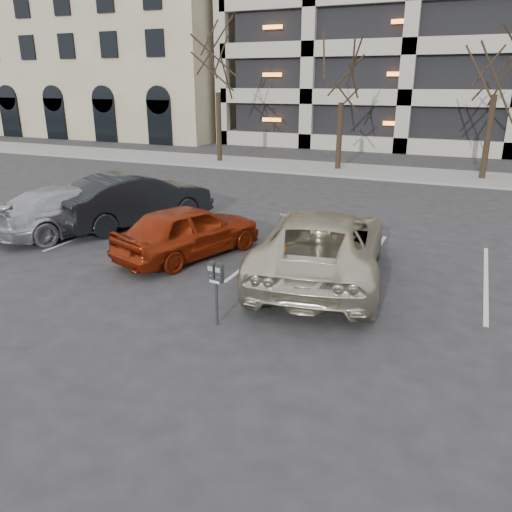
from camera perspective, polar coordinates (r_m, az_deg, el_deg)
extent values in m
plane|color=#28282B|center=(11.39, 3.33, -3.59)|extent=(140.00, 140.00, 0.00)
cube|color=gray|center=(26.48, 15.66, 9.08)|extent=(80.00, 4.00, 0.12)
cube|color=silver|center=(18.62, -23.49, 3.94)|extent=(0.10, 5.20, 0.00)
cube|color=silver|center=(16.72, -16.84, 3.12)|extent=(0.10, 5.20, 0.00)
cube|color=silver|center=(15.10, -8.65, 2.06)|extent=(0.10, 5.20, 0.00)
cube|color=silver|center=(13.87, 1.23, 0.71)|extent=(0.10, 5.20, 0.00)
cube|color=silver|center=(13.13, 12.60, -0.86)|extent=(0.10, 5.20, 0.00)
cube|color=silver|center=(12.96, 24.80, -2.50)|extent=(0.10, 5.20, 0.00)
cube|color=gray|center=(50.96, -15.99, 22.05)|extent=(26.00, 16.00, 15.00)
cylinder|color=black|center=(29.32, -4.26, 14.36)|extent=(0.28, 0.28, 3.88)
cylinder|color=black|center=(26.83, 9.49, 13.23)|extent=(0.28, 0.28, 3.44)
cylinder|color=black|center=(25.99, 24.96, 12.06)|extent=(0.28, 0.28, 3.89)
cylinder|color=black|center=(9.54, -4.52, -5.36)|extent=(0.06, 0.06, 0.90)
cube|color=black|center=(9.36, -4.60, -2.74)|extent=(0.31, 0.13, 0.06)
cube|color=silver|center=(9.33, -4.79, -2.96)|extent=(0.22, 0.03, 0.05)
cube|color=gray|center=(9.28, -5.29, -1.45)|extent=(0.11, 0.02, 0.09)
cube|color=gray|center=(9.18, -4.42, -1.64)|extent=(0.11, 0.02, 0.09)
imported|color=beige|center=(11.80, 7.58, 1.33)|extent=(3.62, 6.23, 1.63)
cube|color=#E04404|center=(10.73, 4.42, 4.18)|extent=(0.10, 0.20, 0.01)
imported|color=maroon|center=(13.30, -7.69, 2.91)|extent=(2.95, 4.50, 1.42)
imported|color=black|center=(16.72, -13.65, 6.35)|extent=(3.59, 5.37, 1.67)
imported|color=#B6B8BE|center=(16.44, -19.91, 5.12)|extent=(3.59, 5.39, 1.45)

